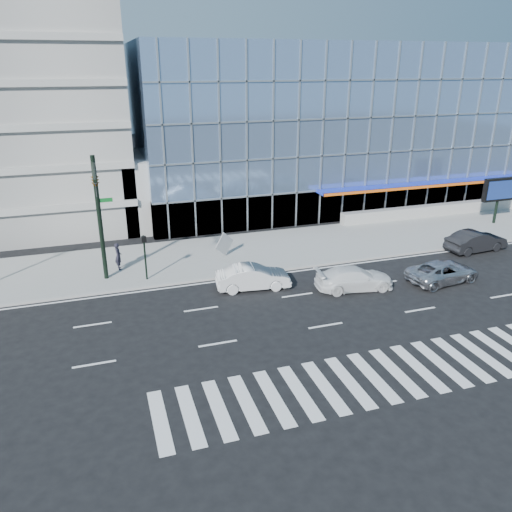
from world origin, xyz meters
The scene contains 14 objects.
ground centered at (0.00, 0.00, 0.00)m, with size 160.00×160.00×0.00m, color black.
sidewalk centered at (0.00, 8.00, 0.07)m, with size 120.00×8.00×0.15m, color gray.
theatre_building centered at (14.00, 26.00, 7.50)m, with size 42.00×26.00×15.00m, color #6B89B3.
ramp_block centered at (-6.00, 18.00, 3.00)m, with size 6.00×8.00×6.00m, color gray.
retaining_wall centered at (24.00, 11.60, 0.65)m, with size 30.00×0.80×1.00m, color gray.
traffic_signal centered at (-11.00, 4.57, 6.16)m, with size 1.14×5.74×8.00m.
ped_signal_post centered at (-8.50, 4.94, 2.14)m, with size 0.30×0.33×3.00m.
marquee_sign centered at (22.00, 7.99, 3.07)m, with size 3.20×0.43×4.00m.
silver_suv centered at (9.73, -1.00, 0.68)m, with size 2.27×4.92×1.37m, color silver.
white_suv centered at (3.73, -0.24, 0.72)m, with size 2.01×4.94×1.43m, color white.
white_sedan centered at (-2.27, 1.80, 0.76)m, with size 1.62×4.64×1.53m, color silver.
dark_sedan centered at (15.73, 3.00, 0.79)m, with size 1.67×4.80×1.58m, color black.
pedestrian centered at (-10.09, 7.31, 1.08)m, with size 0.68×0.45×1.87m, color black.
tilted_panel centered at (-2.62, 7.49, 1.07)m, with size 1.30×0.06×1.30m, color #A7A7A7.
Camera 1 is at (-10.96, -25.48, 13.25)m, focal length 35.00 mm.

